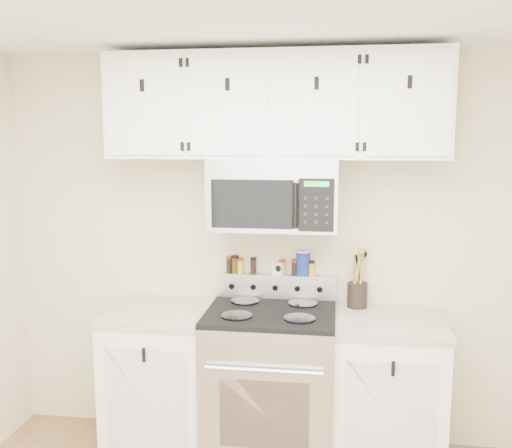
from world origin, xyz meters
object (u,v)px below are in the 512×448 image
at_px(utensil_crock, 357,293).
at_px(range, 271,384).
at_px(microwave, 274,194).
at_px(salt_canister, 303,263).

bearing_deg(utensil_crock, range, -155.61).
bearing_deg(microwave, utensil_crock, 11.65).
height_order(range, salt_canister, salt_canister).
height_order(range, utensil_crock, utensil_crock).
xyz_separation_m(utensil_crock, salt_canister, (-0.34, 0.05, 0.17)).
distance_m(range, utensil_crock, 0.77).
distance_m(range, microwave, 1.15).
xyz_separation_m(range, salt_canister, (0.17, 0.28, 0.69)).
relative_size(microwave, utensil_crock, 2.10).
bearing_deg(salt_canister, utensil_crock, -8.34).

